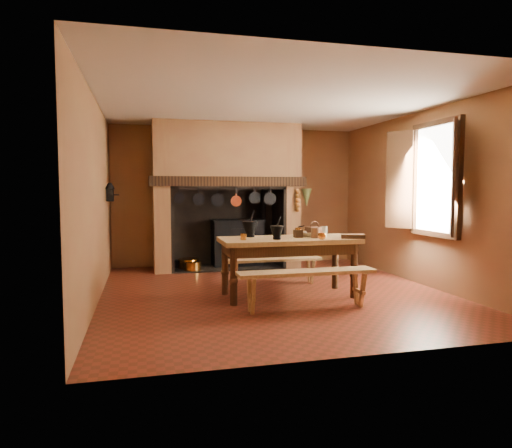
{
  "coord_description": "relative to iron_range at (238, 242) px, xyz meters",
  "views": [
    {
      "loc": [
        -1.88,
        -6.51,
        1.54
      ],
      "look_at": [
        -0.19,
        0.3,
        1.01
      ],
      "focal_mm": 32.0,
      "sensor_mm": 36.0,
      "label": 1
    }
  ],
  "objects": [
    {
      "name": "floor",
      "position": [
        0.04,
        -2.45,
        -0.48
      ],
      "size": [
        5.5,
        5.5,
        0.0
      ],
      "primitive_type": "plane",
      "color": "maroon",
      "rests_on": "ground"
    },
    {
      "name": "ceiling",
      "position": [
        0.04,
        -2.45,
        2.32
      ],
      "size": [
        5.5,
        5.5,
        0.0
      ],
      "primitive_type": "plane",
      "rotation": [
        3.14,
        0.0,
        0.0
      ],
      "color": "silver",
      "rests_on": "back_wall"
    },
    {
      "name": "back_wall",
      "position": [
        0.04,
        0.3,
        0.92
      ],
      "size": [
        5.0,
        0.02,
        2.8
      ],
      "primitive_type": "cube",
      "color": "olive",
      "rests_on": "floor"
    },
    {
      "name": "wall_left",
      "position": [
        -2.46,
        -2.45,
        0.92
      ],
      "size": [
        0.02,
        5.5,
        2.8
      ],
      "primitive_type": "cube",
      "color": "olive",
      "rests_on": "floor"
    },
    {
      "name": "wall_right",
      "position": [
        2.54,
        -2.45,
        0.92
      ],
      "size": [
        0.02,
        5.5,
        2.8
      ],
      "primitive_type": "cube",
      "color": "olive",
      "rests_on": "floor"
    },
    {
      "name": "wall_front",
      "position": [
        0.04,
        -5.2,
        0.92
      ],
      "size": [
        5.0,
        0.02,
        2.8
      ],
      "primitive_type": "cube",
      "color": "olive",
      "rests_on": "floor"
    },
    {
      "name": "chimney_breast",
      "position": [
        -0.26,
        -0.14,
        1.33
      ],
      "size": [
        2.95,
        0.96,
        2.8
      ],
      "color": "olive",
      "rests_on": "floor"
    },
    {
      "name": "iron_range",
      "position": [
        0.0,
        0.0,
        0.0
      ],
      "size": [
        1.12,
        0.55,
        1.6
      ],
      "color": "black",
      "rests_on": "floor"
    },
    {
      "name": "hearth_pans",
      "position": [
        -1.01,
        -0.23,
        -0.39
      ],
      "size": [
        0.51,
        0.62,
        0.2
      ],
      "color": "#C9812E",
      "rests_on": "floor"
    },
    {
      "name": "hanging_pans",
      "position": [
        -0.3,
        -0.64,
        0.88
      ],
      "size": [
        1.92,
        0.29,
        0.27
      ],
      "color": "black",
      "rests_on": "chimney_breast"
    },
    {
      "name": "onion_string",
      "position": [
        1.04,
        -0.66,
        0.85
      ],
      "size": [
        0.12,
        0.1,
        0.46
      ],
      "primitive_type": null,
      "color": "#AC581F",
      "rests_on": "chimney_breast"
    },
    {
      "name": "herb_bunch",
      "position": [
        1.22,
        -0.66,
        0.9
      ],
      "size": [
        0.2,
        0.2,
        0.35
      ],
      "primitive_type": "cone",
      "rotation": [
        3.14,
        0.0,
        0.0
      ],
      "color": "#4E5A2B",
      "rests_on": "chimney_breast"
    },
    {
      "name": "window",
      "position": [
        2.39,
        -2.85,
        1.22
      ],
      "size": [
        0.39,
        1.75,
        1.76
      ],
      "color": "white",
      "rests_on": "wall_right"
    },
    {
      "name": "wall_coffee_mill",
      "position": [
        -2.38,
        -0.9,
        1.03
      ],
      "size": [
        0.23,
        0.16,
        0.31
      ],
      "color": "black",
      "rests_on": "wall_left"
    },
    {
      "name": "work_table",
      "position": [
        0.18,
        -2.76,
        0.23
      ],
      "size": [
        1.96,
        0.87,
        0.85
      ],
      "color": "tan",
      "rests_on": "floor"
    },
    {
      "name": "bench_front",
      "position": [
        0.18,
        -3.52,
        -0.1
      ],
      "size": [
        1.8,
        0.32,
        0.51
      ],
      "color": "tan",
      "rests_on": "floor"
    },
    {
      "name": "bench_back",
      "position": [
        0.18,
        -1.99,
        -0.16
      ],
      "size": [
        1.56,
        0.27,
        0.44
      ],
      "color": "tan",
      "rests_on": "floor"
    },
    {
      "name": "mortar_large",
      "position": [
        -0.33,
        -2.52,
        0.49
      ],
      "size": [
        0.23,
        0.23,
        0.39
      ],
      "rotation": [
        0.0,
        0.0,
        0.2
      ],
      "color": "black",
      "rests_on": "work_table"
    },
    {
      "name": "mortar_small",
      "position": [
        -0.04,
        -2.92,
        0.47
      ],
      "size": [
        0.19,
        0.19,
        0.32
      ],
      "rotation": [
        0.0,
        0.0,
        -0.04
      ],
      "color": "black",
      "rests_on": "work_table"
    },
    {
      "name": "coffee_grinder",
      "position": [
        0.33,
        -2.76,
        0.43
      ],
      "size": [
        0.15,
        0.12,
        0.18
      ],
      "rotation": [
        0.0,
        0.0,
        -0.02
      ],
      "color": "#372011",
      "rests_on": "work_table"
    },
    {
      "name": "brass_mug_a",
      "position": [
        -0.51,
        -2.89,
        0.41
      ],
      "size": [
        0.09,
        0.09,
        0.09
      ],
      "primitive_type": "cylinder",
      "rotation": [
        0.0,
        0.0,
        0.08
      ],
      "color": "#C9812E",
      "rests_on": "work_table"
    },
    {
      "name": "brass_mug_b",
      "position": [
        0.52,
        -2.44,
        0.41
      ],
      "size": [
        0.09,
        0.09,
        0.08
      ],
      "primitive_type": "cylinder",
      "rotation": [
        0.0,
        0.0,
        0.17
      ],
      "color": "#C9812E",
      "rests_on": "work_table"
    },
    {
      "name": "mixing_bowl",
      "position": [
        0.52,
        -2.66,
        0.4
      ],
      "size": [
        0.38,
        0.38,
        0.07
      ],
      "primitive_type": "imported",
      "rotation": [
        0.0,
        0.0,
        0.35
      ],
      "color": "beige",
      "rests_on": "work_table"
    },
    {
      "name": "stoneware_crock",
      "position": [
        0.55,
        -2.86,
        0.44
      ],
      "size": [
        0.14,
        0.14,
        0.15
      ],
      "primitive_type": "cylinder",
      "rotation": [
        0.0,
        0.0,
        -0.22
      ],
      "color": "#563320",
      "rests_on": "work_table"
    },
    {
      "name": "glass_jar",
      "position": [
        0.76,
        -2.68,
        0.44
      ],
      "size": [
        0.11,
        0.11,
        0.15
      ],
      "primitive_type": "cylinder",
      "rotation": [
        0.0,
        0.0,
        -0.3
      ],
      "color": "beige",
      "rests_on": "work_table"
    },
    {
      "name": "wicker_basket",
      "position": [
        0.66,
        -2.52,
        0.44
      ],
      "size": [
        0.28,
        0.24,
        0.22
      ],
      "rotation": [
        0.0,
        0.0,
        0.39
      ],
      "color": "#4D2A17",
      "rests_on": "work_table"
    },
    {
      "name": "wooden_tray",
      "position": [
        1.06,
        -3.02,
        0.39
      ],
      "size": [
        0.39,
        0.34,
        0.06
      ],
      "primitive_type": "cube",
      "rotation": [
        0.0,
        0.0,
        -0.39
      ],
      "color": "#372011",
      "rests_on": "work_table"
    },
    {
      "name": "brass_cup",
      "position": [
        0.56,
        -3.09,
        0.41
      ],
      "size": [
        0.15,
        0.15,
        0.09
      ],
      "primitive_type": "imported",
      "rotation": [
        0.0,
        0.0,
        0.36
      ],
      "color": "#C9812E",
      "rests_on": "work_table"
    }
  ]
}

